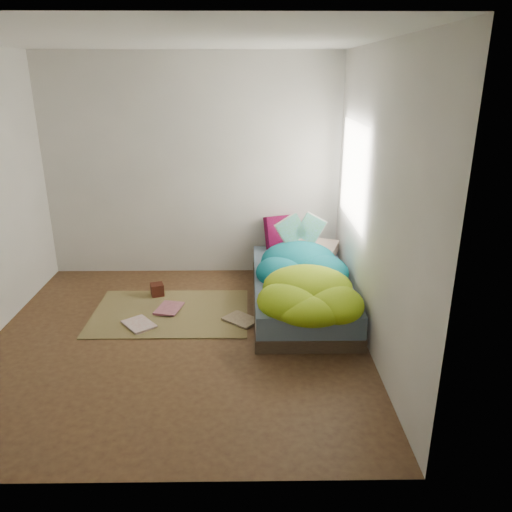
{
  "coord_description": "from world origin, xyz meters",
  "views": [
    {
      "loc": [
        0.68,
        -4.14,
        2.34
      ],
      "look_at": [
        0.74,
        0.75,
        0.56
      ],
      "focal_mm": 35.0,
      "sensor_mm": 36.0,
      "label": 1
    }
  ],
  "objects": [
    {
      "name": "floor_book_c",
      "position": [
        0.51,
        0.25,
        0.02
      ],
      "size": [
        0.41,
        0.4,
        0.02
      ],
      "primitive_type": "imported",
      "rotation": [
        0.0,
        0.0,
        0.86
      ],
      "color": "tan",
      "rests_on": "rug"
    },
    {
      "name": "floor_book_a",
      "position": [
        -0.51,
        0.18,
        0.02
      ],
      "size": [
        0.39,
        0.4,
        0.02
      ],
      "primitive_type": "imported",
      "rotation": [
        0.0,
        0.0,
        0.68
      ],
      "color": "silver",
      "rests_on": "rug"
    },
    {
      "name": "bed",
      "position": [
        1.22,
        0.72,
        0.17
      ],
      "size": [
        1.0,
        2.0,
        0.34
      ],
      "color": "#3A2B1F",
      "rests_on": "ground"
    },
    {
      "name": "wooden_box",
      "position": [
        -0.36,
        0.98,
        0.08
      ],
      "size": [
        0.17,
        0.17,
        0.13
      ],
      "primitive_type": "cube",
      "rotation": [
        0.0,
        0.0,
        0.33
      ],
      "color": "#35160C",
      "rests_on": "rug"
    },
    {
      "name": "pillow_floral",
      "position": [
        1.42,
        1.42,
        0.4
      ],
      "size": [
        0.65,
        0.54,
        0.13
      ],
      "primitive_type": "cube",
      "rotation": [
        0.0,
        0.0,
        -0.4
      ],
      "color": "beige",
      "rests_on": "bed"
    },
    {
      "name": "rug",
      "position": [
        -0.15,
        0.55,
        0.01
      ],
      "size": [
        1.6,
        1.1,
        0.01
      ],
      "primitive_type": "cube",
      "color": "brown",
      "rests_on": "ground"
    },
    {
      "name": "ground",
      "position": [
        0.0,
        0.0,
        0.0
      ],
      "size": [
        3.5,
        3.5,
        0.0
      ],
      "primitive_type": "cube",
      "color": "#432819",
      "rests_on": "ground"
    },
    {
      "name": "floor_book_b",
      "position": [
        -0.29,
        0.63,
        0.03
      ],
      "size": [
        0.31,
        0.37,
        0.03
      ],
      "primitive_type": "imported",
      "rotation": [
        0.0,
        0.0,
        -0.23
      ],
      "color": "#BD6D80",
      "rests_on": "rug"
    },
    {
      "name": "room_walls",
      "position": [
        0.01,
        0.01,
        1.63
      ],
      "size": [
        3.54,
        3.54,
        2.62
      ],
      "color": "beige",
      "rests_on": "ground"
    },
    {
      "name": "duvet",
      "position": [
        1.22,
        0.5,
        0.51
      ],
      "size": [
        0.96,
        1.84,
        0.34
      ],
      "primitive_type": null,
      "color": "#074F6E",
      "rests_on": "bed"
    },
    {
      "name": "open_book",
      "position": [
        1.25,
        1.16,
        0.82
      ],
      "size": [
        0.48,
        0.2,
        0.29
      ],
      "primitive_type": null,
      "rotation": [
        0.0,
        0.0,
        0.2
      ],
      "color": "green",
      "rests_on": "duvet"
    },
    {
      "name": "pillow_magenta",
      "position": [
        1.07,
        1.64,
        0.54
      ],
      "size": [
        0.42,
        0.25,
        0.4
      ],
      "primitive_type": "cube",
      "rotation": [
        0.0,
        0.0,
        0.33
      ],
      "color": "#53051E",
      "rests_on": "bed"
    }
  ]
}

